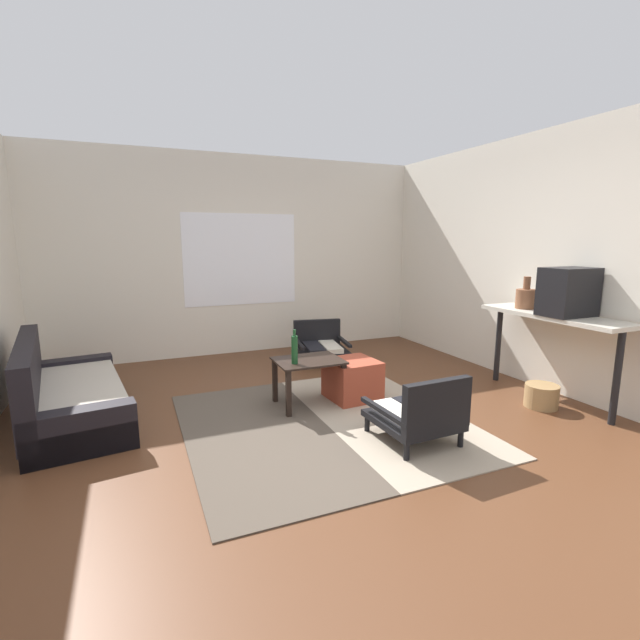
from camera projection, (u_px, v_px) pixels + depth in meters
name	position (u px, v px, depth m)	size (l,w,h in m)	color
ground_plane	(330.00, 435.00, 3.65)	(7.80, 7.80, 0.00)	#56331E
far_wall_with_window	(240.00, 256.00, 6.18)	(5.60, 0.13, 2.70)	silver
side_wall_right	(548.00, 262.00, 4.70)	(0.12, 6.60, 2.70)	silver
area_rug	(325.00, 423.00, 3.88)	(2.34, 2.39, 0.01)	#4C4238
couch	(66.00, 396.00, 3.92)	(1.01, 1.88, 0.74)	black
coffee_table	(308.00, 369.00, 4.25)	(0.63, 0.49, 0.46)	black
armchair_by_window	(320.00, 344.00, 5.86)	(0.74, 0.73, 0.51)	black
armchair_striped_foreground	(419.00, 413.00, 3.46)	(0.61, 0.66, 0.58)	black
ottoman_orange	(352.00, 380.00, 4.45)	(0.47, 0.47, 0.40)	#993D28
console_shelf	(553.00, 324.00, 4.34)	(0.45, 1.47, 0.87)	beige
crt_television	(568.00, 292.00, 4.16)	(0.47, 0.33, 0.45)	black
clay_vase	(526.00, 298.00, 4.62)	(0.20, 0.20, 0.33)	brown
glass_bottle	(295.00, 349.00, 4.07)	(0.06, 0.06, 0.32)	#194723
wicker_basket	(541.00, 396.00, 4.26)	(0.31, 0.31, 0.22)	#9E7A4C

